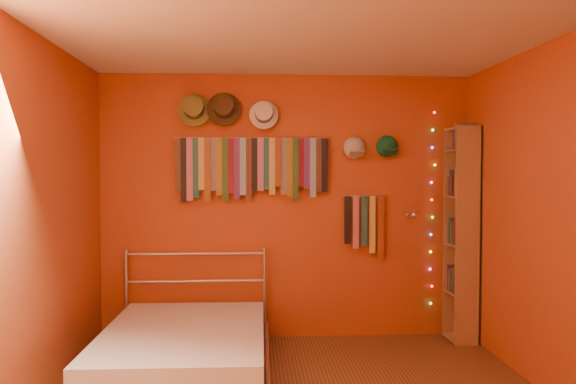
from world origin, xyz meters
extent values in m
cube|color=#AE461C|center=(0.00, 1.75, 1.25)|extent=(3.50, 0.02, 2.50)
cube|color=#AE461C|center=(1.75, 0.00, 1.25)|extent=(0.02, 3.50, 2.50)
cube|color=#AE461C|center=(-1.75, 0.00, 1.25)|extent=(0.02, 3.50, 2.50)
cube|color=white|center=(0.00, 0.00, 2.50)|extent=(3.50, 3.50, 0.02)
cylinder|color=silver|center=(-0.34, 1.70, 1.90)|extent=(1.45, 0.01, 0.01)
cube|color=#4B3119|center=(-1.02, 1.69, 1.65)|extent=(0.06, 0.01, 0.50)
cube|color=black|center=(-0.97, 1.68, 1.60)|extent=(0.06, 0.01, 0.60)
cube|color=#B95C75|center=(-0.91, 1.68, 1.61)|extent=(0.06, 0.01, 0.58)
cube|color=#1A5C53|center=(-0.86, 1.69, 1.62)|extent=(0.06, 0.01, 0.56)
cube|color=tan|center=(-0.80, 1.68, 1.66)|extent=(0.06, 0.01, 0.49)
cube|color=brown|center=(-0.75, 1.68, 1.60)|extent=(0.06, 0.01, 0.60)
cube|color=navy|center=(-0.69, 1.69, 1.65)|extent=(0.06, 0.01, 0.49)
cube|color=#8F651A|center=(-0.64, 1.68, 1.63)|extent=(0.06, 0.01, 0.54)
cube|color=#285321|center=(-0.58, 1.68, 1.60)|extent=(0.06, 0.01, 0.59)
cube|color=maroon|center=(-0.53, 1.69, 1.64)|extent=(0.06, 0.01, 0.52)
cube|color=#461964|center=(-0.47, 1.68, 1.61)|extent=(0.06, 0.01, 0.57)
cube|color=#709DC7|center=(-0.42, 1.68, 1.63)|extent=(0.06, 0.01, 0.53)
cube|color=#482818|center=(-0.36, 1.69, 1.60)|extent=(0.06, 0.01, 0.59)
cube|color=black|center=(-0.31, 1.68, 1.65)|extent=(0.06, 0.01, 0.49)
cube|color=#B55A90|center=(-0.25, 1.68, 1.65)|extent=(0.06, 0.01, 0.50)
cube|color=#195A52|center=(-0.20, 1.69, 1.66)|extent=(0.06, 0.01, 0.48)
cube|color=#AD9D45|center=(-0.14, 1.68, 1.63)|extent=(0.06, 0.01, 0.53)
cube|color=maroon|center=(-0.09, 1.68, 1.67)|extent=(0.06, 0.01, 0.45)
cube|color=navy|center=(-0.04, 1.69, 1.63)|extent=(0.06, 0.01, 0.53)
cube|color=brown|center=(0.02, 1.68, 1.63)|extent=(0.06, 0.01, 0.55)
cube|color=#1E4C1E|center=(0.07, 1.68, 1.61)|extent=(0.06, 0.01, 0.58)
cube|color=#5C0D24|center=(0.13, 1.69, 1.67)|extent=(0.06, 0.01, 0.45)
cube|color=#381861|center=(0.18, 1.68, 1.66)|extent=(0.06, 0.01, 0.48)
cube|color=#71A0C9|center=(0.24, 1.68, 1.62)|extent=(0.06, 0.01, 0.56)
cube|color=#532D1B|center=(0.29, 1.69, 1.65)|extent=(0.06, 0.01, 0.50)
cube|color=black|center=(0.35, 1.68, 1.64)|extent=(0.06, 0.01, 0.51)
cylinder|color=silver|center=(0.73, 1.70, 1.35)|extent=(0.40, 0.01, 0.01)
cube|color=black|center=(0.57, 1.69, 1.13)|extent=(0.06, 0.01, 0.45)
cube|color=#BA5D75|center=(0.65, 1.68, 1.10)|extent=(0.06, 0.01, 0.50)
cube|color=#185255|center=(0.73, 1.68, 1.11)|extent=(0.06, 0.01, 0.47)
cube|color=#CAC350|center=(0.81, 1.69, 1.08)|extent=(0.06, 0.01, 0.55)
cube|color=maroon|center=(0.89, 1.68, 1.05)|extent=(0.06, 0.01, 0.59)
cylinder|color=olive|center=(-0.87, 1.69, 2.15)|extent=(0.31, 0.08, 0.31)
cylinder|color=olive|center=(-0.87, 1.64, 2.17)|extent=(0.18, 0.15, 0.20)
cylinder|color=#332314|center=(-0.87, 1.66, 2.16)|extent=(0.19, 0.06, 0.19)
cylinder|color=#402D17|center=(-0.59, 1.69, 2.16)|extent=(0.32, 0.08, 0.32)
cylinder|color=#402D17|center=(-0.59, 1.63, 2.18)|extent=(0.19, 0.16, 0.21)
cylinder|color=black|center=(-0.59, 1.66, 2.17)|extent=(0.19, 0.06, 0.20)
cylinder|color=white|center=(-0.22, 1.69, 2.11)|extent=(0.27, 0.07, 0.27)
cylinder|color=white|center=(-0.22, 1.64, 2.12)|extent=(0.16, 0.13, 0.18)
cylinder|color=black|center=(-0.22, 1.67, 2.12)|extent=(0.16, 0.05, 0.17)
ellipsoid|color=beige|center=(0.63, 1.70, 1.81)|extent=(0.19, 0.15, 0.19)
cube|color=beige|center=(0.63, 1.58, 1.75)|extent=(0.14, 0.10, 0.06)
ellipsoid|color=#16673A|center=(0.95, 1.70, 1.82)|extent=(0.19, 0.15, 0.19)
cube|color=#16673A|center=(0.95, 1.58, 1.77)|extent=(0.14, 0.10, 0.06)
sphere|color=#FF3333|center=(1.41, 1.71, 2.15)|extent=(0.02, 0.02, 0.02)
sphere|color=#33FF4C|center=(1.39, 1.71, 1.98)|extent=(0.02, 0.02, 0.02)
sphere|color=#4C66FF|center=(1.39, 1.71, 1.82)|extent=(0.02, 0.02, 0.02)
sphere|color=yellow|center=(1.42, 1.71, 1.65)|extent=(0.02, 0.02, 0.02)
sphere|color=#FF4CCC|center=(1.38, 1.71, 1.48)|extent=(0.02, 0.02, 0.02)
sphere|color=#FF3333|center=(1.39, 1.71, 1.31)|extent=(0.02, 0.02, 0.02)
sphere|color=#33FF4C|center=(1.40, 1.71, 1.15)|extent=(0.02, 0.02, 0.02)
sphere|color=#4C66FF|center=(1.38, 1.71, 0.98)|extent=(0.02, 0.02, 0.02)
sphere|color=yellow|center=(1.38, 1.71, 0.81)|extent=(0.02, 0.02, 0.02)
sphere|color=#FF4CCC|center=(1.38, 1.71, 0.64)|extent=(0.02, 0.02, 0.02)
sphere|color=#FF3333|center=(1.40, 1.71, 0.48)|extent=(0.02, 0.02, 0.02)
sphere|color=#33FF4C|center=(1.39, 1.71, 0.31)|extent=(0.02, 0.02, 0.02)
cylinder|color=silver|center=(1.16, 1.73, 1.17)|extent=(0.03, 0.03, 0.03)
cylinder|color=silver|center=(1.16, 1.62, 1.19)|extent=(0.01, 0.23, 0.07)
sphere|color=white|center=(1.16, 1.50, 1.18)|extent=(0.06, 0.06, 0.06)
cube|color=#A76C4B|center=(1.62, 1.37, 1.00)|extent=(0.24, 0.02, 2.00)
cube|color=#A76C4B|center=(1.62, 1.69, 1.00)|extent=(0.24, 0.02, 2.00)
cube|color=#A76C4B|center=(1.74, 1.53, 1.00)|extent=(0.02, 0.34, 2.00)
cube|color=#A76C4B|center=(1.62, 1.53, 0.02)|extent=(0.24, 0.32, 0.02)
cube|color=#A76C4B|center=(1.62, 1.53, 0.45)|extent=(0.24, 0.32, 0.02)
cube|color=#A76C4B|center=(1.62, 1.53, 0.90)|extent=(0.24, 0.32, 0.02)
cube|color=#A76C4B|center=(1.62, 1.53, 1.35)|extent=(0.24, 0.32, 0.02)
cube|color=#A76C4B|center=(1.62, 1.53, 1.78)|extent=(0.24, 0.32, 0.02)
cube|color=#A76C4B|center=(1.62, 1.53, 1.98)|extent=(0.24, 0.32, 0.02)
cylinder|color=silver|center=(-1.50, 1.65, 0.43)|extent=(0.03, 0.03, 0.87)
cylinder|color=silver|center=(-0.22, 1.65, 0.43)|extent=(0.03, 0.03, 0.87)
cylinder|color=silver|center=(-0.86, 1.65, 0.32)|extent=(1.28, 0.02, 0.02)
cylinder|color=silver|center=(-0.86, 1.65, 0.57)|extent=(1.28, 0.02, 0.02)
cylinder|color=silver|center=(-0.86, 1.65, 0.82)|extent=(1.28, 0.02, 0.02)
cube|color=beige|center=(-0.86, 0.73, 0.20)|extent=(1.25, 1.76, 0.35)
cylinder|color=silver|center=(-1.50, 0.73, 0.18)|extent=(0.06, 1.74, 0.03)
cylinder|color=silver|center=(-0.22, 0.73, 0.18)|extent=(0.06, 1.74, 0.03)
camera|label=1|loc=(-0.33, -3.57, 1.58)|focal=35.00mm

